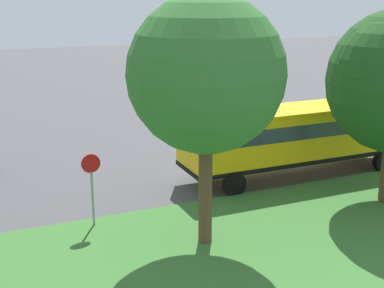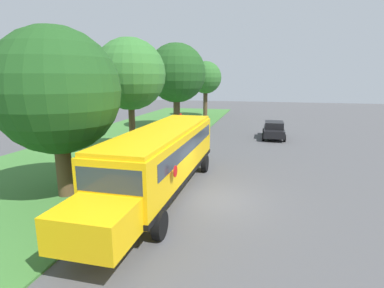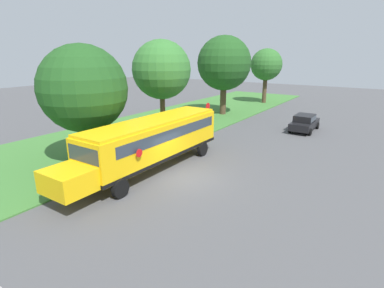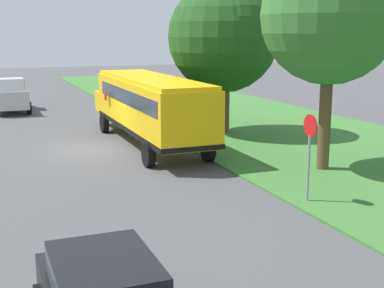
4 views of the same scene
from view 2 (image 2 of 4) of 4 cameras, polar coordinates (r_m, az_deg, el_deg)
ground_plane at (r=14.06m, az=4.85°, el=-10.44°), size 120.00×120.00×0.00m
grass_verge at (r=18.33m, az=-27.96°, el=-6.25°), size 12.00×80.00×0.08m
school_bus at (r=14.08m, az=-5.69°, el=-2.15°), size 2.85×12.42×3.16m
car_black_nearest at (r=28.64m, az=15.33°, el=2.80°), size 2.02×4.40×1.56m
oak_tree_beside_bus at (r=14.73m, az=-24.08°, el=9.60°), size 5.54×5.54×7.67m
oak_tree_roadside_mid at (r=21.88m, az=-11.80°, el=13.03°), size 4.98×4.98×8.21m
oak_tree_far_end at (r=32.39m, az=-2.85°, el=13.25°), size 6.18×6.18×9.07m
oak_tree_across_road at (r=43.01m, az=2.68°, el=12.56°), size 4.46×4.46×7.78m
stop_sign at (r=24.07m, az=-2.17°, el=3.54°), size 0.08×0.68×2.74m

